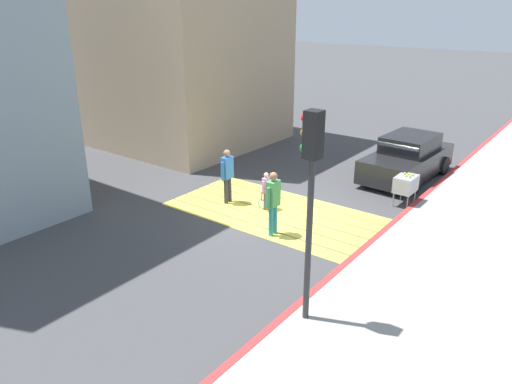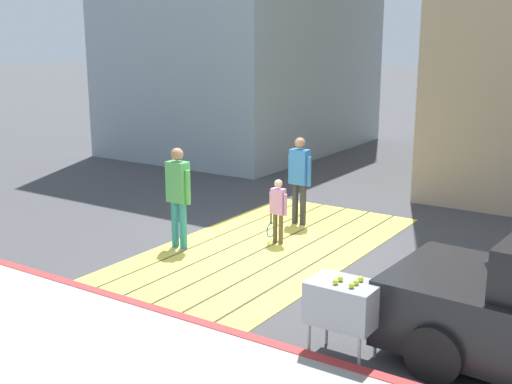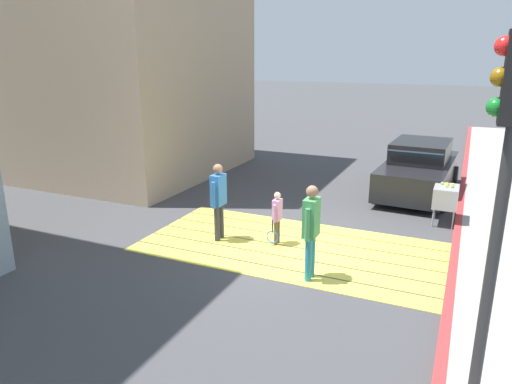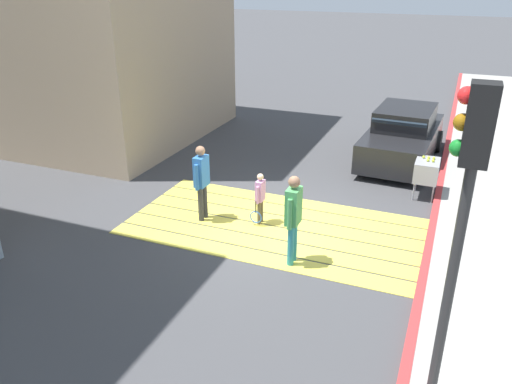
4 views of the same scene
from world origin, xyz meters
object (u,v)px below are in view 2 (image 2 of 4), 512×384
object	(u,v)px
pedestrian_adult_lead	(178,191)
pedestrian_child_with_racket	(278,208)
tennis_ball_cart	(344,303)
pedestrian_adult_trailing	(300,174)

from	to	relation	value
pedestrian_adult_lead	pedestrian_child_with_racket	size ratio (longest dim) A/B	1.52
tennis_ball_cart	pedestrian_adult_trailing	size ratio (longest dim) A/B	0.58
tennis_ball_cart	pedestrian_adult_trailing	distance (m)	5.54
tennis_ball_cart	pedestrian_child_with_racket	xyz separation A→B (m)	(3.25, 2.90, -0.04)
pedestrian_adult_lead	pedestrian_adult_trailing	distance (m)	2.66
pedestrian_adult_lead	pedestrian_child_with_racket	xyz separation A→B (m)	(1.18, -1.31, -0.39)
pedestrian_adult_lead	pedestrian_adult_trailing	size ratio (longest dim) A/B	1.03
pedestrian_child_with_racket	tennis_ball_cart	bearing A→B (deg)	-138.28
pedestrian_adult_lead	pedestrian_adult_trailing	xyz separation A→B (m)	(2.46, -1.02, -0.03)
tennis_ball_cart	pedestrian_child_with_racket	distance (m)	4.35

